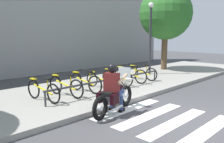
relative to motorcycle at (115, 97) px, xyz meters
The scene contains 19 objects.
ground_plane 1.99m from the motorcycle, 61.59° to the right, with size 48.00×48.00×0.00m, color #424244.
sidewalk 2.61m from the motorcycle, 69.11° to the left, with size 24.00×4.40×0.15m, color gray.
crosswalk_stripe_1 2.59m from the motorcycle, 78.73° to the right, with size 2.80×0.40×0.01m, color white.
crosswalk_stripe_2 1.83m from the motorcycle, 73.66° to the right, with size 2.80×0.40×0.01m, color white.
crosswalk_stripe_3 1.13m from the motorcycle, 61.01° to the right, with size 2.80×0.40×0.01m, color white.
crosswalk_stripe_4 0.69m from the motorcycle, 11.28° to the right, with size 2.80×0.40×0.01m, color white.
motorcycle is the anchor object (origin of this frame).
rider 0.38m from the motorcycle, 168.42° to the right, with size 0.71×0.64×1.45m.
bicycle_0 2.34m from the motorcycle, 118.59° to the left, with size 0.48×1.65×0.77m.
bicycle_1 2.07m from the motorcycle, 97.36° to the left, with size 0.48×1.71×0.79m.
bicycle_2 2.14m from the motorcycle, 74.00° to the left, with size 0.48×1.63×0.80m.
bicycle_3 2.51m from the motorcycle, 54.94° to the left, with size 0.48×1.67×0.72m.
bicycle_4 3.08m from the motorcycle, 41.81° to the left, with size 0.48×1.59×0.74m.
bicycle_5 3.76m from the motorcycle, 33.11° to the left, with size 0.48×1.71×0.75m.
bicycle_6 4.50m from the motorcycle, 27.16° to the left, with size 0.48×1.61×0.74m.
bike_rack 2.09m from the motorcycle, 46.11° to the left, with size 5.73×0.07×0.49m.
street_lamp 6.64m from the motorcycle, 26.25° to the left, with size 0.28×0.28×3.92m.
tree_near_rack 8.93m from the motorcycle, 22.46° to the left, with size 3.14×3.14×5.09m.
building_backdrop 8.81m from the motorcycle, 83.53° to the left, with size 24.00×1.20×7.56m, color gray.
Camera 1 is at (-5.74, -2.89, 2.23)m, focal length 37.98 mm.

